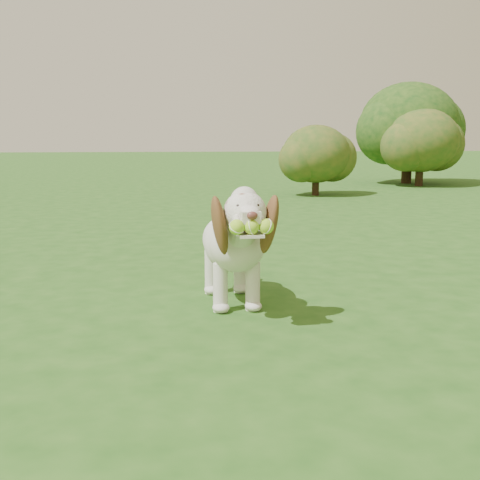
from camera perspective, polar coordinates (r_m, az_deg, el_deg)
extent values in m
plane|color=#204E16|center=(3.95, -1.65, -5.33)|extent=(80.00, 80.00, 0.00)
ellipsoid|color=silver|center=(3.76, -0.89, -0.31)|extent=(0.35, 0.66, 0.34)
ellipsoid|color=silver|center=(3.51, -0.27, -0.36)|extent=(0.34, 0.34, 0.33)
ellipsoid|color=silver|center=(3.98, -1.40, 0.11)|extent=(0.31, 0.31, 0.30)
cylinder|color=silver|center=(3.38, 0.09, 0.73)|extent=(0.18, 0.27, 0.26)
sphere|color=silver|center=(3.23, 0.48, 2.61)|extent=(0.24, 0.24, 0.23)
sphere|color=silver|center=(3.25, 0.41, 3.76)|extent=(0.16, 0.16, 0.15)
cube|color=silver|center=(3.11, 0.91, 2.23)|extent=(0.10, 0.14, 0.06)
ellipsoid|color=#592D28|center=(3.03, 1.17, 2.32)|extent=(0.06, 0.04, 0.04)
cube|color=silver|center=(3.11, 0.96, 0.49)|extent=(0.13, 0.15, 0.02)
ellipsoid|color=brown|center=(3.23, -1.94, 1.38)|extent=(0.14, 0.22, 0.36)
ellipsoid|color=brown|center=(3.28, 2.79, 1.49)|extent=(0.13, 0.22, 0.36)
cylinder|color=silver|center=(4.11, -1.68, 0.96)|extent=(0.06, 0.17, 0.13)
cylinder|color=silver|center=(3.57, -1.87, -4.52)|extent=(0.09, 0.09, 0.29)
cylinder|color=silver|center=(3.61, 1.21, -4.39)|extent=(0.09, 0.09, 0.29)
cylinder|color=silver|center=(3.99, -2.73, -3.02)|extent=(0.09, 0.09, 0.29)
cylinder|color=silver|center=(4.02, 0.03, -2.92)|extent=(0.09, 0.09, 0.29)
sphere|color=#B2EA35|center=(3.05, -0.31, 1.23)|extent=(0.08, 0.08, 0.08)
sphere|color=#B2EA35|center=(3.06, 1.10, 1.26)|extent=(0.08, 0.08, 0.08)
sphere|color=#B2EA35|center=(3.08, 2.49, 1.30)|extent=(0.08, 0.08, 0.08)
cylinder|color=#382314|center=(13.41, 16.63, 6.05)|extent=(0.16, 0.16, 0.53)
ellipsoid|color=#143C12|center=(13.39, 16.78, 9.06)|extent=(1.59, 1.59, 1.35)
cylinder|color=#382314|center=(14.12, 15.53, 6.66)|extent=(0.22, 0.22, 0.72)
ellipsoid|color=#143C12|center=(14.11, 15.71, 10.54)|extent=(2.16, 2.16, 1.83)
cylinder|color=#382314|center=(10.87, 7.18, 5.28)|extent=(0.12, 0.12, 0.40)
ellipsoid|color=#143C12|center=(10.84, 7.24, 8.10)|extent=(1.20, 1.20, 1.02)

